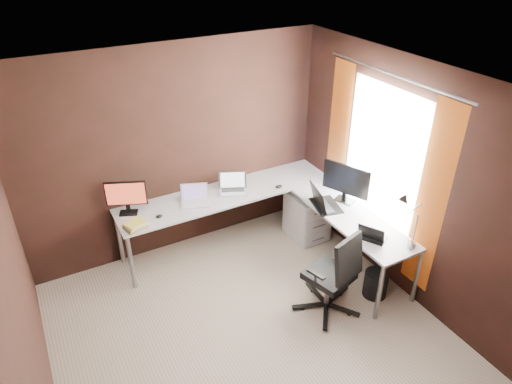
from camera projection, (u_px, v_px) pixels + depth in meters
room at (280, 216)px, 4.07m from camera, size 3.60×3.60×2.50m
desk at (272, 207)px, 5.31m from camera, size 2.65×2.25×0.73m
drawer_pedestal at (307, 216)px, 5.83m from camera, size 0.42×0.50×0.60m
monitor_left at (126, 196)px, 5.00m from camera, size 0.42×0.21×0.39m
monitor_right at (346, 181)px, 5.18m from camera, size 0.26×0.54×0.47m
laptop_white at (195, 199)px, 5.27m from camera, size 0.37×0.32×0.21m
laptop_silver at (233, 187)px, 5.50m from camera, size 0.40×0.35×0.22m
laptop_black_big at (323, 202)px, 5.19m from camera, size 0.36×0.45×0.26m
laptop_black_small at (372, 236)px, 4.66m from camera, size 0.31×0.34×0.19m
book_stack at (135, 225)px, 4.83m from camera, size 0.26×0.23×0.07m
mouse_left at (159, 216)px, 5.02m from camera, size 0.09×0.07×0.03m
mouse_corner at (279, 187)px, 5.57m from camera, size 0.11×0.08×0.04m
desk_lamp at (408, 215)px, 4.40m from camera, size 0.19×0.22×0.58m
office_chair at (331, 288)px, 4.70m from camera, size 0.55×0.58×0.98m
wastebasket at (375, 284)px, 4.95m from camera, size 0.28×0.28×0.30m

